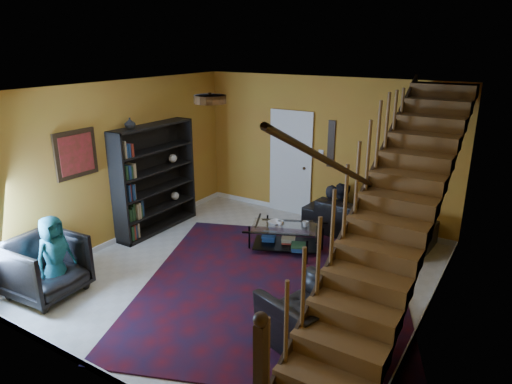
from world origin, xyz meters
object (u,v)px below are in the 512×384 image
armchair_left (46,267)px  armchair_right (308,315)px  sofa (368,220)px  bookshelf (156,180)px  coffee_table (286,237)px

armchair_left → armchair_right: size_ratio=0.94×
sofa → armchair_left: size_ratio=2.42×
bookshelf → armchair_left: (0.35, -2.59, -0.54)m
sofa → coffee_table: bearing=56.5°
armchair_left → armchair_right: bearing=-78.1°
armchair_left → coffee_table: size_ratio=0.71×
bookshelf → armchair_right: 4.26m
armchair_left → bookshelf: bearing=3.9°
bookshelf → sofa: bookshelf is taller
bookshelf → armchair_right: size_ratio=2.00×
armchair_right → bookshelf: bearing=-93.8°
armchair_left → sofa: bearing=-40.3°
bookshelf → armchair_right: (3.90, -1.58, -0.64)m
bookshelf → sofa: (3.51, 1.70, -0.63)m
bookshelf → armchair_left: 2.67m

